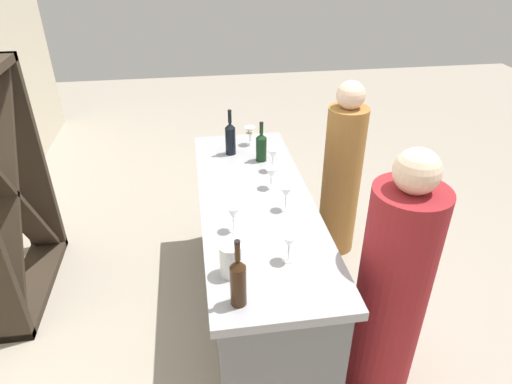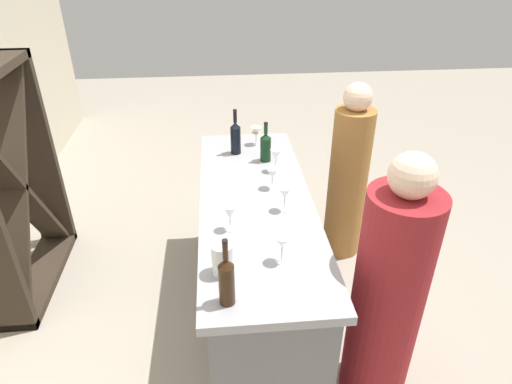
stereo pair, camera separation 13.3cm
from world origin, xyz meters
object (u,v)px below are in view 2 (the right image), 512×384
object	(u,v)px
wine_glass_far_right	(230,213)
wine_glass_far_left	(256,132)
wine_glass_near_left	(276,155)
wine_glass_near_right	(273,174)
wine_bottle_second_left_dark_green	(266,146)
wine_bottle_leftmost_amber_brown	(227,280)
wine_rack	(13,188)
person_left_guest	(348,179)
wine_bottle_center_near_black	(236,137)
wine_glass_far_center	(282,243)
water_pitcher	(223,259)
wine_glass_near_center	(285,194)
person_center_guest	(388,297)

from	to	relation	value
wine_glass_far_right	wine_glass_far_left	bearing A→B (deg)	-12.53
wine_glass_near_left	wine_glass_near_right	xyz separation A→B (m)	(-0.23, 0.05, -0.02)
wine_bottle_second_left_dark_green	wine_bottle_leftmost_amber_brown	bearing A→B (deg)	166.78
wine_rack	wine_glass_far_right	xyz separation A→B (m)	(-0.80, -1.48, 0.22)
wine_bottle_second_left_dark_green	person_left_guest	size ratio (longest dim) A/B	0.20
wine_bottle_center_near_black	wine_glass_far_right	bearing A→B (deg)	175.08
wine_glass_far_center	water_pitcher	xyz separation A→B (m)	(-0.06, 0.29, -0.03)
wine_glass_near_center	person_center_guest	distance (m)	0.79
wine_glass_near_center	water_pitcher	xyz separation A→B (m)	(-0.52, 0.37, -0.03)
wine_bottle_leftmost_amber_brown	wine_bottle_center_near_black	size ratio (longest dim) A/B	1.01
wine_glass_near_left	wine_glass_far_center	bearing A→B (deg)	174.34
wine_glass_far_right	person_center_guest	bearing A→B (deg)	-113.92
wine_rack	wine_bottle_leftmost_amber_brown	bearing A→B (deg)	-133.15
wine_glass_near_center	wine_glass_far_center	distance (m)	0.47
wine_glass_near_right	wine_glass_far_left	world-z (taller)	same
wine_glass_near_right	wine_bottle_center_near_black	bearing A→B (deg)	20.95
wine_rack	person_left_guest	xyz separation A→B (m)	(0.16, -2.44, -0.15)
wine_bottle_leftmost_amber_brown	wine_glass_far_center	bearing A→B (deg)	-47.22
wine_rack	wine_glass_near_left	size ratio (longest dim) A/B	10.48
wine_glass_near_left	wine_glass_far_right	distance (m)	0.74
wine_bottle_center_near_black	wine_glass_near_right	world-z (taller)	wine_bottle_center_near_black
wine_bottle_leftmost_amber_brown	person_left_guest	bearing A→B (deg)	-33.28
wine_glass_near_left	wine_glass_near_center	world-z (taller)	wine_glass_near_left
wine_glass_near_center	wine_glass_near_right	xyz separation A→B (m)	(0.26, 0.04, -0.01)
person_left_guest	wine_bottle_second_left_dark_green	bearing A→B (deg)	-6.45
wine_rack	wine_glass_far_left	size ratio (longest dim) A/B	11.71
wine_glass_near_center	person_center_guest	bearing A→B (deg)	-137.43
wine_glass_near_center	person_left_guest	size ratio (longest dim) A/B	0.10
wine_bottle_leftmost_amber_brown	wine_bottle_second_left_dark_green	size ratio (longest dim) A/B	1.18
wine_glass_near_center	wine_glass_far_left	bearing A→B (deg)	4.83
wine_rack	water_pitcher	size ratio (longest dim) A/B	9.91
wine_bottle_center_near_black	wine_glass_near_right	xyz separation A→B (m)	(-0.53, -0.20, -0.03)
wine_glass_near_center	wine_glass_far_left	size ratio (longest dim) A/B	1.07
wine_bottle_center_near_black	wine_glass_far_center	xyz separation A→B (m)	(-1.26, -0.16, -0.02)
wine_bottle_center_near_black	wine_glass_far_left	xyz separation A→B (m)	(0.14, -0.16, -0.03)
wine_glass_near_center	wine_glass_near_right	distance (m)	0.27
wine_glass_near_left	wine_glass_far_right	bearing A→B (deg)	152.88
wine_rack	wine_glass_far_right	distance (m)	1.69
wine_glass_far_left	wine_glass_near_center	bearing A→B (deg)	-175.17
wine_bottle_leftmost_amber_brown	wine_glass_near_right	size ratio (longest dim) A/B	2.44
wine_bottle_center_near_black	person_left_guest	distance (m)	0.96
wine_glass_near_right	person_left_guest	world-z (taller)	person_left_guest
wine_glass_far_right	wine_bottle_leftmost_amber_brown	bearing A→B (deg)	176.20
wine_glass_near_left	person_left_guest	world-z (taller)	person_left_guest
wine_bottle_leftmost_amber_brown	wine_glass_near_left	distance (m)	1.27
wine_glass_far_center	person_left_guest	size ratio (longest dim) A/B	0.10
wine_bottle_second_left_dark_green	wine_glass_far_right	xyz separation A→B (m)	(-0.82, 0.29, -0.01)
wine_glass_near_right	person_left_guest	distance (m)	0.93
wine_glass_near_left	person_center_guest	size ratio (longest dim) A/B	0.10
wine_glass_far_right	person_left_guest	size ratio (longest dim) A/B	0.10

